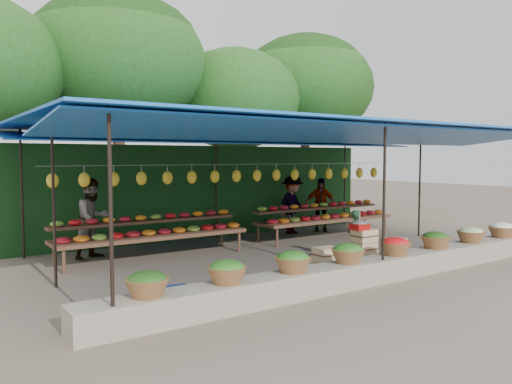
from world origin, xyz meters
TOP-DOWN VIEW (x-y plane):
  - ground at (0.00, 0.00)m, footprint 60.00×60.00m
  - stone_curb at (0.00, -2.75)m, footprint 10.60×0.55m
  - stall_canopy at (-0.00, 0.06)m, footprint 10.80×6.60m
  - produce_baskets at (-0.10, -2.75)m, footprint 8.98×0.58m
  - netting_backdrop at (0.00, 3.15)m, footprint 10.60×0.06m
  - tree_row at (0.50, 6.09)m, footprint 16.51×5.50m
  - fruit_table_left at (-2.49, 1.35)m, footprint 4.21×0.95m
  - fruit_table_right at (2.51, 1.35)m, footprint 4.21×0.95m
  - crate_counter at (0.56, -1.90)m, footprint 2.35×0.34m
  - weighing_scale at (0.46, -1.90)m, footprint 0.34×0.34m
  - vendor_seated at (0.94, -1.29)m, footprint 0.46×0.39m
  - customer_left at (-3.54, 2.09)m, footprint 1.04×0.95m
  - customer_mid at (2.20, 2.36)m, footprint 1.20×0.87m
  - customer_right at (3.19, 2.27)m, footprint 0.95×0.89m
  - blue_crate_front at (-4.57, -2.41)m, footprint 0.52×0.38m
  - blue_crate_back at (-3.68, -2.17)m, footprint 0.55×0.43m

SIDE VIEW (x-z plane):
  - ground at x=0.00m, z-range 0.00..0.00m
  - blue_crate_back at x=-3.68m, z-range 0.00..0.30m
  - blue_crate_front at x=-4.57m, z-range 0.00..0.30m
  - stone_curb at x=0.00m, z-range 0.00..0.40m
  - crate_counter at x=0.56m, z-range -0.07..0.70m
  - vendor_seated at x=0.94m, z-range 0.00..1.07m
  - produce_baskets at x=-0.10m, z-range 0.40..0.73m
  - fruit_table_left at x=-2.49m, z-range 0.14..1.07m
  - fruit_table_right at x=2.51m, z-range 0.14..1.07m
  - customer_right at x=3.19m, z-range 0.00..1.58m
  - customer_mid at x=2.20m, z-range 0.00..1.66m
  - weighing_scale at x=0.46m, z-range 0.68..1.03m
  - customer_left at x=-3.54m, z-range 0.00..1.74m
  - netting_backdrop at x=0.00m, z-range 0.00..2.50m
  - stall_canopy at x=0.00m, z-range 1.27..4.09m
  - tree_row at x=0.50m, z-range 1.14..8.26m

